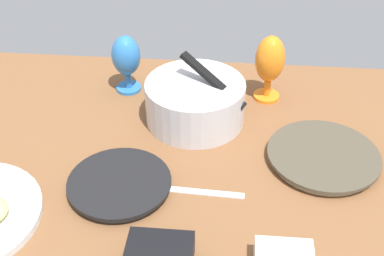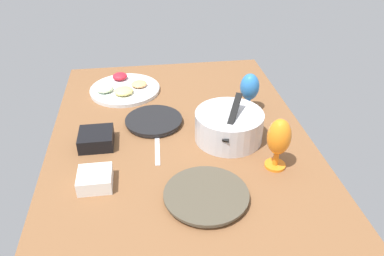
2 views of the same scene
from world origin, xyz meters
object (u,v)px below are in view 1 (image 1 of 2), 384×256
object	(u,v)px
mixing_bowl	(195,101)
hurricane_glass_blue	(126,58)
dinner_plate_left	(120,184)
hurricane_glass_orange	(270,62)
dinner_plate_right	(323,157)

from	to	relation	value
mixing_bowl	hurricane_glass_blue	size ratio (longest dim) A/B	1.55
dinner_plate_left	hurricane_glass_orange	size ratio (longest dim) A/B	1.22
mixing_bowl	hurricane_glass_orange	bearing A→B (deg)	32.93
dinner_plate_left	hurricane_glass_orange	xyz separation A→B (cm)	(35.24, 41.99, 10.82)
mixing_bowl	hurricane_glass_orange	distance (cm)	24.49
dinner_plate_right	mixing_bowl	world-z (taller)	mixing_bowl
hurricane_glass_blue	dinner_plate_left	bearing A→B (deg)	-81.97
dinner_plate_right	hurricane_glass_blue	bearing A→B (deg)	152.43
dinner_plate_right	mixing_bowl	xyz separation A→B (cm)	(-33.24, 14.70, 5.07)
mixing_bowl	hurricane_glass_blue	bearing A→B (deg)	147.09
mixing_bowl	hurricane_glass_blue	distance (cm)	25.74
mixing_bowl	hurricane_glass_orange	size ratio (longest dim) A/B	1.38
hurricane_glass_blue	hurricane_glass_orange	bearing A→B (deg)	-1.16
mixing_bowl	hurricane_glass_orange	xyz separation A→B (cm)	(19.99, 12.94, 5.75)
dinner_plate_right	hurricane_glass_blue	size ratio (longest dim) A/B	1.58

